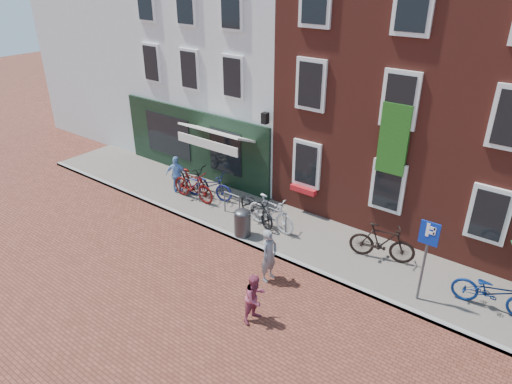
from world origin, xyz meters
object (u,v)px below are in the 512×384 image
Objects in this scene: litter_bin at (242,221)px; bicycle_6 at (494,292)px; bicycle_0 at (190,177)px; bicycle_5 at (382,242)px; boy at (255,298)px; bicycle_2 at (208,185)px; bicycle_3 at (271,213)px; cafe_person at (177,175)px; bicycle_1 at (193,185)px; bicycle_4 at (257,208)px; woman at (269,255)px; parking_sign at (427,248)px.

bicycle_6 is at bearing 8.14° from litter_bin.
bicycle_5 is at bearing -88.00° from bicycle_0.
bicycle_2 is (-5.53, 4.28, -0.05)m from boy.
bicycle_3 reaches higher than litter_bin.
cafe_person is (-4.11, 1.00, 0.22)m from litter_bin.
bicycle_4 is at bearing -87.88° from bicycle_1.
woman reaches higher than bicycle_2.
bicycle_0 is at bearing 66.98° from woman.
litter_bin is 0.52× the size of bicycle_1.
bicycle_1 and bicycle_3 have the same top height.
bicycle_3 is at bearing 62.92° from litter_bin.
bicycle_5 is (4.29, 1.49, 0.07)m from litter_bin.
bicycle_3 is (0.48, 0.94, 0.07)m from litter_bin.
bicycle_1 is at bearing 176.25° from parking_sign.
bicycle_5 is (7.43, 0.60, 0.00)m from bicycle_1.
bicycle_3 reaches higher than bicycle_6.
parking_sign is 9.90m from bicycle_0.
boy is (-3.12, -3.23, -1.07)m from parking_sign.
litter_bin is at bearing 93.99° from bicycle_5.
bicycle_4 is (3.70, -0.47, 0.00)m from bicycle_0.
bicycle_4 is 7.74m from bicycle_6.
bicycle_2 is at bearing 164.98° from cafe_person.
bicycle_3 is 0.97× the size of bicycle_6.
litter_bin is 0.69× the size of cafe_person.
bicycle_2 reaches higher than litter_bin.
boy is at bearing -145.07° from bicycle_3.
bicycle_0 is at bearing -144.09° from cafe_person.
bicycle_6 is (5.52, 2.40, -0.18)m from woman.
cafe_person is 8.41m from bicycle_5.
bicycle_6 is (4.80, 4.01, -0.05)m from boy.
bicycle_1 is 2.96m from bicycle_4.
bicycle_5 is at bearing 19.19° from litter_bin.
bicycle_4 and bicycle_6 have the same top height.
bicycle_1 reaches higher than bicycle_6.
litter_bin is at bearing 50.29° from boy.
cafe_person is at bearing 157.77° from bicycle_0.
bicycle_2 is at bearing 59.22° from boy.
bicycle_2 is at bearing 103.45° from bicycle_4.
woman is 6.56m from bicycle_0.
boy is at bearing -123.40° from bicycle_1.
parking_sign is 2.16m from bicycle_6.
boy is 4.67m from bicycle_5.
bicycle_4 is (-0.67, 0.09, -0.06)m from bicycle_3.
bicycle_2 is (-4.81, 2.67, -0.18)m from woman.
bicycle_0 is (-6.65, 4.43, -0.05)m from boy.
cafe_person reaches higher than litter_bin.
bicycle_4 is (-6.06, 0.72, -1.12)m from parking_sign.
bicycle_1 reaches higher than bicycle_0.
bicycle_1 is 10.70m from bicycle_6.
parking_sign reaches higher than bicycle_2.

